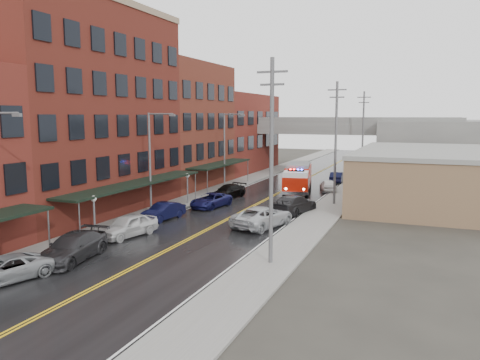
% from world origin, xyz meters
% --- Properties ---
extents(road, '(11.00, 160.00, 0.02)m').
position_xyz_m(road, '(0.00, 30.00, 0.01)').
color(road, black).
rests_on(road, ground).
extents(sidewalk_left, '(3.00, 160.00, 0.15)m').
position_xyz_m(sidewalk_left, '(-7.30, 30.00, 0.07)').
color(sidewalk_left, slate).
rests_on(sidewalk_left, ground).
extents(sidewalk_right, '(3.00, 160.00, 0.15)m').
position_xyz_m(sidewalk_right, '(7.30, 30.00, 0.07)').
color(sidewalk_right, slate).
rests_on(sidewalk_right, ground).
extents(curb_left, '(0.30, 160.00, 0.15)m').
position_xyz_m(curb_left, '(-5.65, 30.00, 0.07)').
color(curb_left, gray).
rests_on(curb_left, ground).
extents(curb_right, '(0.30, 160.00, 0.15)m').
position_xyz_m(curb_right, '(5.65, 30.00, 0.07)').
color(curb_right, gray).
rests_on(curb_right, ground).
extents(brick_building_b, '(9.00, 20.00, 18.00)m').
position_xyz_m(brick_building_b, '(-13.30, 23.00, 9.00)').
color(brick_building_b, '#581D17').
rests_on(brick_building_b, ground).
extents(brick_building_c, '(9.00, 15.00, 15.00)m').
position_xyz_m(brick_building_c, '(-13.30, 40.50, 7.50)').
color(brick_building_c, maroon).
rests_on(brick_building_c, ground).
extents(brick_building_far, '(9.00, 20.00, 12.00)m').
position_xyz_m(brick_building_far, '(-13.30, 58.00, 6.00)').
color(brick_building_far, maroon).
rests_on(brick_building_far, ground).
extents(tan_building, '(14.00, 22.00, 5.00)m').
position_xyz_m(tan_building, '(16.00, 40.00, 2.50)').
color(tan_building, olive).
rests_on(tan_building, ground).
extents(right_far_block, '(18.00, 30.00, 8.00)m').
position_xyz_m(right_far_block, '(18.00, 70.00, 4.00)').
color(right_far_block, slate).
rests_on(right_far_block, ground).
extents(awning_1, '(2.60, 18.00, 3.09)m').
position_xyz_m(awning_1, '(-7.49, 23.00, 2.99)').
color(awning_1, black).
rests_on(awning_1, ground).
extents(awning_2, '(2.60, 13.00, 3.09)m').
position_xyz_m(awning_2, '(-7.49, 40.50, 2.99)').
color(awning_2, black).
rests_on(awning_2, ground).
extents(globe_lamp_1, '(0.44, 0.44, 3.12)m').
position_xyz_m(globe_lamp_1, '(-6.40, 16.00, 2.31)').
color(globe_lamp_1, '#59595B').
rests_on(globe_lamp_1, ground).
extents(globe_lamp_2, '(0.44, 0.44, 3.12)m').
position_xyz_m(globe_lamp_2, '(-6.40, 30.00, 2.31)').
color(globe_lamp_2, '#59595B').
rests_on(globe_lamp_2, ground).
extents(street_lamp_1, '(2.64, 0.22, 9.00)m').
position_xyz_m(street_lamp_1, '(-6.55, 24.00, 5.19)').
color(street_lamp_1, '#59595B').
rests_on(street_lamp_1, ground).
extents(street_lamp_2, '(2.64, 0.22, 9.00)m').
position_xyz_m(street_lamp_2, '(-6.55, 40.00, 5.19)').
color(street_lamp_2, '#59595B').
rests_on(street_lamp_2, ground).
extents(utility_pole_0, '(1.80, 0.24, 12.00)m').
position_xyz_m(utility_pole_0, '(7.20, 15.00, 6.31)').
color(utility_pole_0, '#59595B').
rests_on(utility_pole_0, ground).
extents(utility_pole_1, '(1.80, 0.24, 12.00)m').
position_xyz_m(utility_pole_1, '(7.20, 35.00, 6.31)').
color(utility_pole_1, '#59595B').
rests_on(utility_pole_1, ground).
extents(utility_pole_2, '(1.80, 0.24, 12.00)m').
position_xyz_m(utility_pole_2, '(7.20, 55.00, 6.31)').
color(utility_pole_2, '#59595B').
rests_on(utility_pole_2, ground).
extents(overpass, '(40.00, 10.00, 7.50)m').
position_xyz_m(overpass, '(0.00, 62.00, 5.99)').
color(overpass, slate).
rests_on(overpass, ground).
extents(fire_truck, '(4.80, 9.14, 3.20)m').
position_xyz_m(fire_truck, '(1.82, 41.30, 1.74)').
color(fire_truck, '#A51607').
rests_on(fire_truck, ground).
extents(parked_car_left_2, '(3.70, 5.34, 1.36)m').
position_xyz_m(parked_car_left_2, '(-5.00, 6.95, 0.68)').
color(parked_car_left_2, gray).
rests_on(parked_car_left_2, ground).
extents(parked_car_left_3, '(3.03, 5.88, 1.63)m').
position_xyz_m(parked_car_left_3, '(-4.25, 11.30, 0.82)').
color(parked_car_left_3, '#28272A').
rests_on(parked_car_left_3, ground).
extents(parked_car_left_4, '(2.93, 5.10, 1.63)m').
position_xyz_m(parked_car_left_4, '(-4.47, 17.30, 0.82)').
color(parked_car_left_4, silver).
rests_on(parked_car_left_4, ground).
extents(parked_car_left_5, '(2.16, 4.56, 1.44)m').
position_xyz_m(parked_car_left_5, '(-5.00, 23.07, 0.72)').
color(parked_car_left_5, black).
rests_on(parked_car_left_5, ground).
extents(parked_car_left_6, '(2.99, 5.17, 1.36)m').
position_xyz_m(parked_car_left_6, '(-3.60, 29.48, 0.68)').
color(parked_car_left_6, '#131549').
rests_on(parked_car_left_6, ground).
extents(parked_car_left_7, '(2.81, 5.19, 1.43)m').
position_xyz_m(parked_car_left_7, '(-4.07, 34.80, 0.71)').
color(parked_car_left_7, black).
rests_on(parked_car_left_7, ground).
extents(parked_car_right_0, '(4.18, 6.48, 1.66)m').
position_xyz_m(parked_car_right_0, '(3.64, 23.80, 0.83)').
color(parked_car_right_0, '#B0B3B8').
rests_on(parked_car_right_0, ground).
extents(parked_car_right_1, '(3.52, 6.15, 1.68)m').
position_xyz_m(parked_car_right_1, '(4.54, 29.80, 0.84)').
color(parked_car_right_1, black).
rests_on(parked_car_right_1, ground).
extents(parked_car_right_2, '(2.91, 4.52, 1.43)m').
position_xyz_m(parked_car_right_2, '(5.00, 43.09, 0.72)').
color(parked_car_right_2, white).
rests_on(parked_car_right_2, ground).
extents(parked_car_right_3, '(1.90, 4.50, 1.44)m').
position_xyz_m(parked_car_right_3, '(4.61, 50.64, 0.72)').
color(parked_car_right_3, black).
rests_on(parked_car_right_3, ground).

